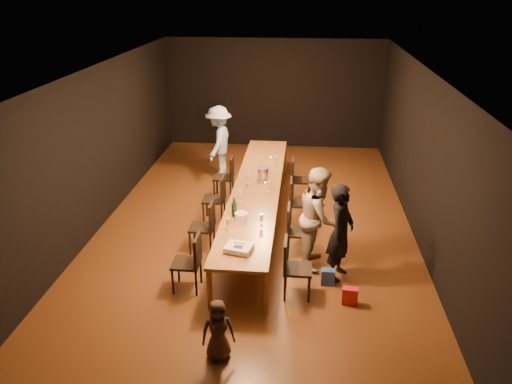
# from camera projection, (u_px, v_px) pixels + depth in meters

# --- Properties ---
(ground) EXTENTS (10.00, 10.00, 0.00)m
(ground) POSITION_uv_depth(u_px,v_px,m) (257.00, 222.00, 9.91)
(ground) COLOR #432810
(ground) RESTS_ON ground
(room_shell) EXTENTS (6.04, 10.04, 3.02)m
(room_shell) POSITION_uv_depth(u_px,v_px,m) (257.00, 120.00, 9.09)
(room_shell) COLOR black
(room_shell) RESTS_ON ground
(table) EXTENTS (0.90, 6.00, 0.75)m
(table) POSITION_uv_depth(u_px,v_px,m) (257.00, 189.00, 9.63)
(table) COLOR brown
(table) RESTS_ON ground
(chair_right_0) EXTENTS (0.42, 0.42, 0.93)m
(chair_right_0) POSITION_uv_depth(u_px,v_px,m) (298.00, 268.00, 7.45)
(chair_right_0) COLOR black
(chair_right_0) RESTS_ON ground
(chair_right_1) EXTENTS (0.42, 0.42, 0.93)m
(chair_right_1) POSITION_uv_depth(u_px,v_px,m) (299.00, 231.00, 8.55)
(chair_right_1) COLOR black
(chair_right_1) RESTS_ON ground
(chair_right_2) EXTENTS (0.42, 0.42, 0.93)m
(chair_right_2) POSITION_uv_depth(u_px,v_px,m) (300.00, 202.00, 9.65)
(chair_right_2) COLOR black
(chair_right_2) RESTS_ON ground
(chair_right_3) EXTENTS (0.42, 0.42, 0.93)m
(chair_right_3) POSITION_uv_depth(u_px,v_px,m) (301.00, 180.00, 10.75)
(chair_right_3) COLOR black
(chair_right_3) RESTS_ON ground
(chair_left_0) EXTENTS (0.42, 0.42, 0.93)m
(chair_left_0) POSITION_uv_depth(u_px,v_px,m) (186.00, 262.00, 7.61)
(chair_left_0) COLOR black
(chair_left_0) RESTS_ON ground
(chair_left_1) EXTENTS (0.42, 0.42, 0.93)m
(chair_left_1) POSITION_uv_depth(u_px,v_px,m) (202.00, 227.00, 8.70)
(chair_left_1) COLOR black
(chair_left_1) RESTS_ON ground
(chair_left_2) EXTENTS (0.42, 0.42, 0.93)m
(chair_left_2) POSITION_uv_depth(u_px,v_px,m) (214.00, 199.00, 9.80)
(chair_left_2) COLOR black
(chair_left_2) RESTS_ON ground
(chair_left_3) EXTENTS (0.42, 0.42, 0.93)m
(chair_left_3) POSITION_uv_depth(u_px,v_px,m) (223.00, 177.00, 10.90)
(chair_left_3) COLOR black
(chair_left_3) RESTS_ON ground
(woman_birthday) EXTENTS (0.57, 0.69, 1.60)m
(woman_birthday) POSITION_uv_depth(u_px,v_px,m) (341.00, 232.00, 7.80)
(woman_birthday) COLOR black
(woman_birthday) RESTS_ON ground
(woman_tan) EXTENTS (0.75, 0.91, 1.71)m
(woman_tan) POSITION_uv_depth(u_px,v_px,m) (319.00, 217.00, 8.17)
(woman_tan) COLOR #C6B394
(woman_tan) RESTS_ON ground
(man_blue) EXTENTS (0.77, 1.18, 1.73)m
(man_blue) POSITION_uv_depth(u_px,v_px,m) (219.00, 142.00, 11.92)
(man_blue) COLOR #98B6EB
(man_blue) RESTS_ON ground
(child) EXTENTS (0.47, 0.37, 0.85)m
(child) POSITION_uv_depth(u_px,v_px,m) (218.00, 331.00, 6.19)
(child) COLOR #3D2B22
(child) RESTS_ON ground
(gift_bag_red) EXTENTS (0.24, 0.15, 0.27)m
(gift_bag_red) POSITION_uv_depth(u_px,v_px,m) (350.00, 296.00, 7.36)
(gift_bag_red) COLOR red
(gift_bag_red) RESTS_ON ground
(gift_bag_blue) EXTENTS (0.21, 0.14, 0.26)m
(gift_bag_blue) POSITION_uv_depth(u_px,v_px,m) (328.00, 277.00, 7.84)
(gift_bag_blue) COLOR #2857B0
(gift_bag_blue) RESTS_ON ground
(birthday_cake) EXTENTS (0.45, 0.39, 0.09)m
(birthday_cake) POSITION_uv_depth(u_px,v_px,m) (239.00, 248.00, 7.34)
(birthday_cake) COLOR white
(birthday_cake) RESTS_ON table
(plate_stack) EXTENTS (0.27, 0.27, 0.12)m
(plate_stack) POSITION_uv_depth(u_px,v_px,m) (241.00, 216.00, 8.30)
(plate_stack) COLOR white
(plate_stack) RESTS_ON table
(champagne_bottle) EXTENTS (0.10, 0.10, 0.37)m
(champagne_bottle) POSITION_uv_depth(u_px,v_px,m) (234.00, 206.00, 8.36)
(champagne_bottle) COLOR black
(champagne_bottle) RESTS_ON table
(ice_bucket) EXTENTS (0.26, 0.26, 0.24)m
(ice_bucket) POSITION_uv_depth(u_px,v_px,m) (263.00, 174.00, 9.95)
(ice_bucket) COLOR #B6B6BB
(ice_bucket) RESTS_ON table
(wineglass_0) EXTENTS (0.06, 0.06, 0.21)m
(wineglass_0) POSITION_uv_depth(u_px,v_px,m) (228.00, 224.00, 7.93)
(wineglass_0) COLOR beige
(wineglass_0) RESTS_ON table
(wineglass_1) EXTENTS (0.06, 0.06, 0.21)m
(wineglass_1) POSITION_uv_depth(u_px,v_px,m) (261.00, 220.00, 8.07)
(wineglass_1) COLOR beige
(wineglass_1) RESTS_ON table
(wineglass_2) EXTENTS (0.06, 0.06, 0.21)m
(wineglass_2) POSITION_uv_depth(u_px,v_px,m) (240.00, 196.00, 8.97)
(wineglass_2) COLOR silver
(wineglass_2) RESTS_ON table
(wineglass_3) EXTENTS (0.06, 0.06, 0.21)m
(wineglass_3) POSITION_uv_depth(u_px,v_px,m) (269.00, 186.00, 9.39)
(wineglass_3) COLOR beige
(wineglass_3) RESTS_ON table
(wineglass_4) EXTENTS (0.06, 0.06, 0.21)m
(wineglass_4) POSITION_uv_depth(u_px,v_px,m) (248.00, 179.00, 9.75)
(wineglass_4) COLOR silver
(wineglass_4) RESTS_ON table
(wineglass_5) EXTENTS (0.06, 0.06, 0.21)m
(wineglass_5) POSITION_uv_depth(u_px,v_px,m) (275.00, 160.00, 10.72)
(wineglass_5) COLOR silver
(wineglass_5) RESTS_ON table
(tealight_near) EXTENTS (0.05, 0.05, 0.03)m
(tealight_near) POSITION_uv_depth(u_px,v_px,m) (252.00, 244.00, 7.52)
(tealight_near) COLOR #B2B7B2
(tealight_near) RESTS_ON table
(tealight_mid) EXTENTS (0.05, 0.05, 0.03)m
(tealight_mid) POSITION_uv_depth(u_px,v_px,m) (265.00, 183.00, 9.76)
(tealight_mid) COLOR #B2B7B2
(tealight_mid) RESTS_ON table
(tealight_far) EXTENTS (0.05, 0.05, 0.03)m
(tealight_far) POSITION_uv_depth(u_px,v_px,m) (271.00, 158.00, 11.13)
(tealight_far) COLOR #B2B7B2
(tealight_far) RESTS_ON table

